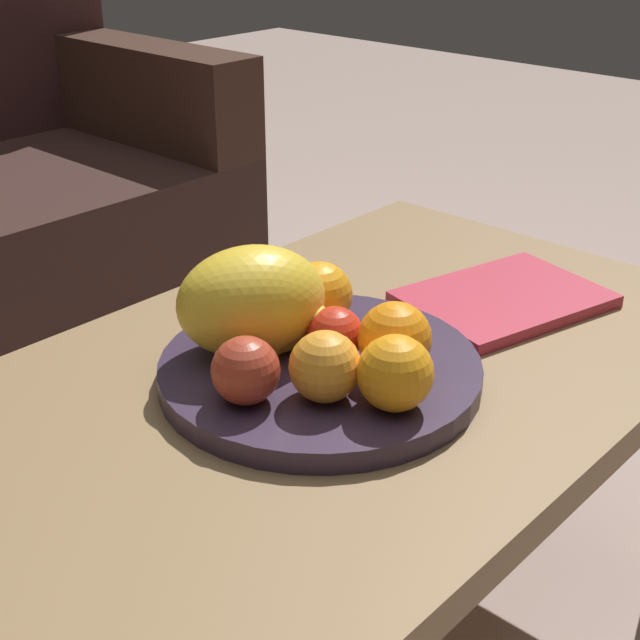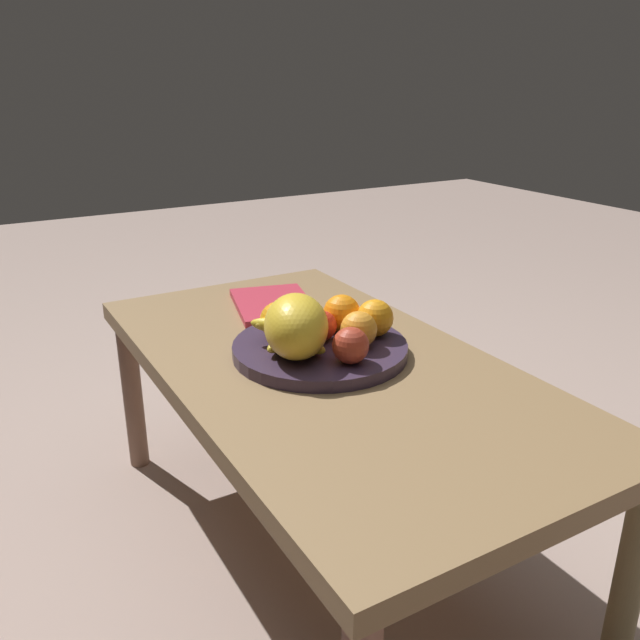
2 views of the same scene
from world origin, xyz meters
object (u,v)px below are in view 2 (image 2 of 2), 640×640
at_px(apple_front, 322,326).
at_px(apple_left, 351,345).
at_px(coffee_table, 325,383).
at_px(orange_back, 375,318).
at_px(orange_left, 342,313).
at_px(melon_large_front, 295,326).
at_px(orange_right, 359,330).
at_px(banana_bunch, 293,334).
at_px(fruit_bowl, 320,349).
at_px(magazine, 273,304).
at_px(orange_front, 279,320).

relative_size(apple_front, apple_left, 0.89).
relative_size(coffee_table, orange_back, 14.95).
bearing_deg(orange_left, melon_large_front, 114.06).
bearing_deg(orange_right, coffee_table, 70.63).
bearing_deg(orange_right, apple_front, 34.34).
bearing_deg(banana_bunch, apple_left, -154.79).
relative_size(fruit_bowl, orange_left, 4.49).
distance_m(apple_left, magazine, 0.42).
relative_size(apple_front, magazine, 0.25).
bearing_deg(apple_front, banana_bunch, 92.31).
distance_m(orange_back, magazine, 0.34).
relative_size(fruit_bowl, apple_left, 5.06).
distance_m(fruit_bowl, orange_back, 0.13).
bearing_deg(fruit_bowl, apple_front, -41.60).
relative_size(orange_front, orange_right, 1.06).
height_order(orange_left, banana_bunch, orange_left).
xyz_separation_m(orange_back, banana_bunch, (0.03, 0.18, -0.01)).
bearing_deg(orange_right, melon_large_front, 78.41).
height_order(coffee_table, apple_front, apple_front).
bearing_deg(magazine, orange_back, -152.60).
relative_size(coffee_table, melon_large_front, 6.96).
xyz_separation_m(melon_large_front, banana_bunch, (0.04, -0.02, -0.03)).
distance_m(orange_front, banana_bunch, 0.06).
height_order(orange_front, banana_bunch, orange_front).
distance_m(orange_left, apple_front, 0.07).
distance_m(orange_back, apple_left, 0.15).
xyz_separation_m(melon_large_front, magazine, (0.34, -0.12, -0.08)).
bearing_deg(orange_front, coffee_table, -151.07).
bearing_deg(banana_bunch, orange_front, 4.46).
relative_size(orange_left, orange_back, 1.02).
bearing_deg(orange_right, orange_front, 44.38).
distance_m(melon_large_front, magazine, 0.36).
distance_m(coffee_table, magazine, 0.35).
height_order(apple_front, banana_bunch, apple_front).
bearing_deg(orange_back, orange_right, 118.85).
relative_size(melon_large_front, orange_back, 2.15).
distance_m(coffee_table, orange_left, 0.16).
xyz_separation_m(coffee_table, orange_back, (0.01, -0.13, 0.11)).
bearing_deg(orange_back, orange_left, 38.59).
xyz_separation_m(coffee_table, orange_right, (-0.02, -0.06, 0.11)).
xyz_separation_m(orange_front, apple_left, (-0.18, -0.06, -0.00)).
distance_m(orange_left, banana_bunch, 0.13).
bearing_deg(coffee_table, orange_left, -49.25).
distance_m(coffee_table, fruit_bowl, 0.07).
distance_m(orange_right, banana_bunch, 0.13).
height_order(orange_front, magazine, orange_front).
distance_m(melon_large_front, orange_right, 0.13).
bearing_deg(orange_right, apple_left, 135.91).
distance_m(orange_left, magazine, 0.28).
relative_size(orange_front, orange_left, 0.99).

